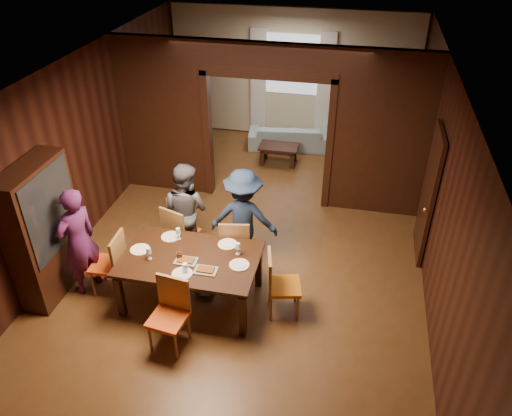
% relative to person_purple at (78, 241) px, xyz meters
% --- Properties ---
extents(floor, '(9.00, 9.00, 0.00)m').
position_rel_person_purple_xyz_m(floor, '(2.08, 1.42, -0.83)').
color(floor, '#563418').
rests_on(floor, ground).
extents(ceiling, '(5.50, 9.00, 0.02)m').
position_rel_person_purple_xyz_m(ceiling, '(2.08, 1.42, 2.07)').
color(ceiling, silver).
rests_on(ceiling, room_walls).
extents(room_walls, '(5.52, 9.01, 2.90)m').
position_rel_person_purple_xyz_m(room_walls, '(2.08, 3.31, 0.68)').
color(room_walls, black).
rests_on(room_walls, floor).
extents(person_purple, '(0.60, 0.71, 1.66)m').
position_rel_person_purple_xyz_m(person_purple, '(0.00, 0.00, 0.00)').
color(person_purple, '#531C51').
rests_on(person_purple, floor).
extents(person_grey, '(0.92, 0.81, 1.59)m').
position_rel_person_purple_xyz_m(person_grey, '(1.19, 1.12, -0.03)').
color(person_grey, '#4C4C52').
rests_on(person_grey, floor).
extents(person_navy, '(1.05, 0.64, 1.59)m').
position_rel_person_purple_xyz_m(person_navy, '(2.10, 1.10, -0.03)').
color(person_navy, '#1B2944').
rests_on(person_navy, floor).
extents(sofa, '(1.89, 0.93, 0.53)m').
position_rel_person_purple_xyz_m(sofa, '(2.17, 5.27, -0.56)').
color(sofa, '#93B1C1').
rests_on(sofa, floor).
extents(serving_bowl, '(0.28, 0.28, 0.07)m').
position_rel_person_purple_xyz_m(serving_bowl, '(1.72, 0.22, -0.03)').
color(serving_bowl, black).
rests_on(serving_bowl, dining_table).
extents(dining_table, '(1.86, 1.15, 0.76)m').
position_rel_person_purple_xyz_m(dining_table, '(1.60, 0.07, -0.45)').
color(dining_table, black).
rests_on(dining_table, floor).
extents(coffee_table, '(0.80, 0.50, 0.40)m').
position_rel_person_purple_xyz_m(coffee_table, '(2.05, 4.46, -0.63)').
color(coffee_table, black).
rests_on(coffee_table, floor).
extents(chair_left, '(0.46, 0.46, 0.97)m').
position_rel_person_purple_xyz_m(chair_left, '(0.36, 0.03, -0.34)').
color(chair_left, '#EB5016').
rests_on(chair_left, floor).
extents(chair_right, '(0.53, 0.53, 0.97)m').
position_rel_person_purple_xyz_m(chair_right, '(2.89, 0.11, -0.34)').
color(chair_right, '#CB6B13').
rests_on(chair_right, floor).
extents(chair_far_l, '(0.56, 0.56, 0.97)m').
position_rel_person_purple_xyz_m(chair_far_l, '(1.14, 0.99, -0.34)').
color(chair_far_l, '#D14E13').
rests_on(chair_far_l, floor).
extents(chair_far_r, '(0.51, 0.51, 0.97)m').
position_rel_person_purple_xyz_m(chair_far_r, '(2.03, 0.86, -0.34)').
color(chair_far_r, '#C75A12').
rests_on(chair_far_r, floor).
extents(chair_near, '(0.49, 0.49, 0.97)m').
position_rel_person_purple_xyz_m(chair_near, '(1.57, -0.79, -0.34)').
color(chair_near, '#E25115').
rests_on(chair_near, floor).
extents(hutch, '(0.40, 1.20, 2.00)m').
position_rel_person_purple_xyz_m(hutch, '(-0.45, -0.08, 0.17)').
color(hutch, black).
rests_on(hutch, floor).
extents(door_right, '(0.06, 0.90, 2.10)m').
position_rel_person_purple_xyz_m(door_right, '(4.78, 1.92, 0.22)').
color(door_right, black).
rests_on(door_right, floor).
extents(window_far, '(1.20, 0.03, 1.30)m').
position_rel_person_purple_xyz_m(window_far, '(2.08, 5.86, 0.87)').
color(window_far, silver).
rests_on(window_far, back_wall).
extents(curtain_left, '(0.35, 0.06, 2.40)m').
position_rel_person_purple_xyz_m(curtain_left, '(1.33, 5.82, 0.42)').
color(curtain_left, white).
rests_on(curtain_left, back_wall).
extents(curtain_right, '(0.35, 0.06, 2.40)m').
position_rel_person_purple_xyz_m(curtain_right, '(2.83, 5.82, 0.42)').
color(curtain_right, white).
rests_on(curtain_right, back_wall).
extents(plate_left, '(0.27, 0.27, 0.01)m').
position_rel_person_purple_xyz_m(plate_left, '(0.87, 0.09, -0.06)').
color(plate_left, white).
rests_on(plate_left, dining_table).
extents(plate_far_l, '(0.27, 0.27, 0.01)m').
position_rel_person_purple_xyz_m(plate_far_l, '(1.18, 0.46, -0.06)').
color(plate_far_l, silver).
rests_on(plate_far_l, dining_table).
extents(plate_far_r, '(0.27, 0.27, 0.01)m').
position_rel_person_purple_xyz_m(plate_far_r, '(2.02, 0.46, -0.06)').
color(plate_far_r, silver).
rests_on(plate_far_r, dining_table).
extents(plate_right, '(0.27, 0.27, 0.01)m').
position_rel_person_purple_xyz_m(plate_right, '(2.29, 0.05, -0.06)').
color(plate_right, silver).
rests_on(plate_right, dining_table).
extents(plate_near, '(0.27, 0.27, 0.01)m').
position_rel_person_purple_xyz_m(plate_near, '(1.61, -0.28, -0.06)').
color(plate_near, silver).
rests_on(plate_near, dining_table).
extents(platter_a, '(0.30, 0.20, 0.04)m').
position_rel_person_purple_xyz_m(platter_a, '(1.57, -0.02, -0.05)').
color(platter_a, gray).
rests_on(platter_a, dining_table).
extents(platter_b, '(0.30, 0.20, 0.04)m').
position_rel_person_purple_xyz_m(platter_b, '(1.89, -0.16, -0.05)').
color(platter_b, gray).
rests_on(platter_b, dining_table).
extents(wineglass_left, '(0.08, 0.08, 0.18)m').
position_rel_person_purple_xyz_m(wineglass_left, '(1.08, -0.07, 0.02)').
color(wineglass_left, white).
rests_on(wineglass_left, dining_table).
extents(wineglass_far, '(0.08, 0.08, 0.18)m').
position_rel_person_purple_xyz_m(wineglass_far, '(1.31, 0.44, 0.02)').
color(wineglass_far, white).
rests_on(wineglass_far, dining_table).
extents(wineglass_right, '(0.08, 0.08, 0.18)m').
position_rel_person_purple_xyz_m(wineglass_right, '(2.22, 0.28, 0.02)').
color(wineglass_right, silver).
rests_on(wineglass_right, dining_table).
extents(tumbler, '(0.07, 0.07, 0.14)m').
position_rel_person_purple_xyz_m(tumbler, '(1.64, -0.23, 0.00)').
color(tumbler, silver).
rests_on(tumbler, dining_table).
extents(condiment_jar, '(0.08, 0.08, 0.11)m').
position_rel_person_purple_xyz_m(condiment_jar, '(1.47, 0.03, -0.01)').
color(condiment_jar, '#492311').
rests_on(condiment_jar, dining_table).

